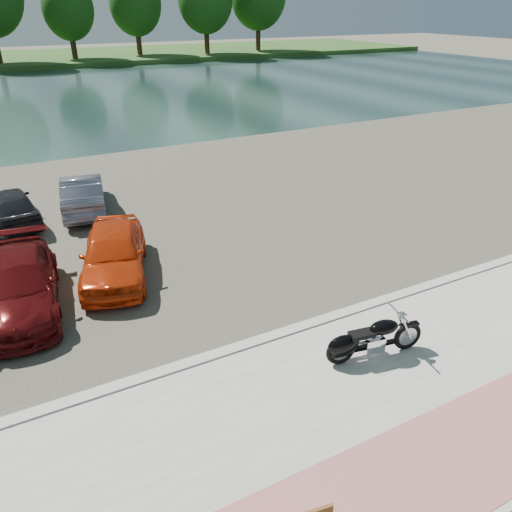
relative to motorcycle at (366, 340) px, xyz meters
The scene contains 12 objects.
ground 0.73m from the motorcycle, 126.82° to the right, with size 200.00×200.00×0.00m, color #595447.
promenade 1.49m from the motorcycle, 101.42° to the right, with size 60.00×6.00×0.10m, color #A09D96.
pink_path 2.92m from the motorcycle, 95.51° to the right, with size 60.00×2.00×0.01m, color #A8645F.
kerb 1.73m from the motorcycle, 99.63° to the left, with size 60.00×0.30×0.14m, color #A09D96.
parking_lot 10.65m from the motorcycle, 91.49° to the left, with size 60.00×18.00×0.04m, color #3F3B32.
river 39.64m from the motorcycle, 90.40° to the left, with size 120.00×40.00×0.00m, color #1A2E2D.
far_bank 71.63m from the motorcycle, 90.22° to the left, with size 120.00×24.00×0.60m, color #224A1A.
motorcycle is the anchor object (origin of this frame).
car_3 8.65m from the motorcycle, 137.82° to the left, with size 1.89×4.65×1.35m, color #4F0B0C.
car_4 7.47m from the motorcycle, 121.05° to the left, with size 1.72×4.28×1.46m, color red.
car_8 13.43m from the motorcycle, 117.21° to the left, with size 1.55×3.85×1.31m, color black.
car_9 12.54m from the motorcycle, 106.78° to the left, with size 1.46×4.18×1.38m, color slate.
Camera 1 is at (-5.96, -6.24, 7.07)m, focal length 35.00 mm.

